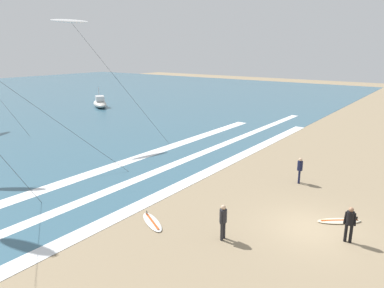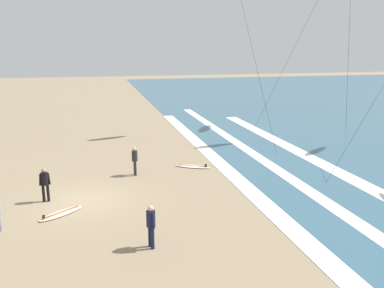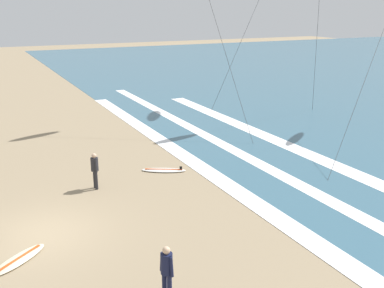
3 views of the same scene
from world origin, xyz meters
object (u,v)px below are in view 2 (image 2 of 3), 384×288
surfboard_right_spare (61,213)px  surfboard_foreground_flat (192,166)px  surfer_right_near (151,223)px  surfer_foreground_main (135,159)px  surfer_left_near (45,182)px

surfboard_right_spare → surfboard_foreground_flat: 8.89m
surfboard_right_spare → surfer_right_near: bearing=41.4°
surfer_right_near → surfboard_foreground_flat: size_ratio=0.75×
surfer_foreground_main → surfer_right_near: size_ratio=1.00×
surfer_left_near → surfboard_right_spare: 2.06m
surfer_left_near → surfer_right_near: 6.86m
surfboard_foreground_flat → surfer_right_near: bearing=-22.3°
surfer_left_near → surfboard_foreground_flat: 8.72m
surfboard_right_spare → surfer_left_near: bearing=-155.8°
surfer_left_near → surfer_right_near: size_ratio=1.00×
surfboard_right_spare → surfer_foreground_main: bearing=141.8°
surfer_right_near → surfboard_foreground_flat: 9.92m
surfer_foreground_main → surfer_right_near: bearing=-2.0°
surfer_foreground_main → surfboard_foreground_flat: 3.65m
surfer_right_near → surfboard_right_spare: (-3.81, -3.36, -0.91)m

